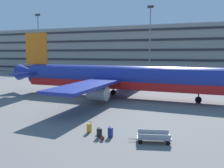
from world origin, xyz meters
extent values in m
plane|color=slate|center=(0.00, 0.00, 0.00)|extent=(600.00, 600.00, 0.00)
cube|color=gray|center=(0.00, 50.15, 8.12)|extent=(166.68, 16.42, 16.25)
cube|color=#2D2D33|center=(0.00, 41.83, 1.62)|extent=(165.02, 0.24, 0.70)
cube|color=#2D2D33|center=(0.00, 41.83, 4.87)|extent=(165.02, 0.24, 0.70)
cube|color=#2D2D33|center=(0.00, 41.83, 8.12)|extent=(165.02, 0.24, 0.70)
cube|color=#2D2D33|center=(0.00, 41.83, 11.37)|extent=(165.02, 0.24, 0.70)
cube|color=#2D2D33|center=(0.00, 41.83, 14.62)|extent=(165.02, 0.24, 0.70)
cylinder|color=navy|center=(1.96, -0.36, 3.18)|extent=(32.18, 4.57, 3.70)
cube|color=red|center=(1.96, -0.36, 2.16)|extent=(30.89, 4.47, 1.18)
cone|color=navy|center=(-15.37, 0.11, 3.46)|extent=(4.52, 3.08, 2.96)
cube|color=orange|center=(-13.48, 0.06, 7.81)|extent=(4.45, 0.48, 5.55)
cube|color=navy|center=(-12.98, 3.56, 3.64)|extent=(1.95, 5.60, 0.20)
cube|color=navy|center=(-13.17, -3.47, 3.64)|extent=(1.95, 5.60, 0.20)
cube|color=navy|center=(1.19, 8.25, 2.90)|extent=(4.77, 13.59, 0.36)
cube|color=navy|center=(0.72, -8.92, 2.90)|extent=(4.77, 13.59, 0.36)
cylinder|color=#9E9EA3|center=(1.63, 5.81, 1.59)|extent=(2.70, 2.11, 2.04)
cylinder|color=#9E9EA3|center=(1.29, -6.51, 1.59)|extent=(2.70, 2.11, 2.04)
cylinder|color=black|center=(14.15, -0.70, 0.45)|extent=(0.91, 0.37, 0.90)
cylinder|color=slate|center=(14.15, -0.70, 1.11)|extent=(0.20, 0.20, 1.33)
cylinder|color=black|center=(0.72, 1.24, 0.45)|extent=(0.91, 0.37, 0.90)
cylinder|color=slate|center=(0.72, 1.24, 1.11)|extent=(0.20, 0.20, 1.33)
cylinder|color=black|center=(0.63, -1.90, 0.45)|extent=(0.91, 0.37, 0.90)
cylinder|color=slate|center=(0.63, -1.90, 1.11)|extent=(0.20, 0.20, 1.33)
cylinder|color=gray|center=(-39.31, 35.21, 10.00)|extent=(0.36, 0.36, 20.00)
cube|color=#333338|center=(-39.31, 35.21, 20.35)|extent=(1.80, 0.50, 0.70)
cylinder|color=gray|center=(0.27, 35.21, 10.08)|extent=(0.36, 0.36, 20.17)
cube|color=#333338|center=(0.27, 35.21, 20.52)|extent=(1.80, 0.50, 0.70)
cube|color=navy|center=(7.20, -17.73, 0.43)|extent=(0.42, 0.35, 0.76)
cylinder|color=#333338|center=(7.09, -17.78, 0.88)|extent=(0.02, 0.02, 0.14)
cylinder|color=#333338|center=(7.28, -17.83, 0.88)|extent=(0.02, 0.02, 0.14)
cube|color=black|center=(7.18, -17.81, 0.95)|extent=(0.20, 0.07, 0.02)
cylinder|color=black|center=(7.09, -17.59, 0.03)|extent=(0.03, 0.05, 0.05)
cylinder|color=black|center=(7.37, -17.67, 0.03)|extent=(0.03, 0.05, 0.05)
cylinder|color=black|center=(7.04, -17.80, 0.03)|extent=(0.03, 0.05, 0.05)
cylinder|color=black|center=(7.32, -17.87, 0.03)|extent=(0.03, 0.05, 0.05)
cube|color=orange|center=(5.02, -17.23, 0.41)|extent=(0.33, 0.41, 0.73)
cylinder|color=#333338|center=(5.08, -17.34, 0.88)|extent=(0.02, 0.02, 0.20)
cylinder|color=#333338|center=(5.12, -17.14, 0.88)|extent=(0.02, 0.02, 0.20)
cube|color=black|center=(5.10, -17.24, 0.98)|extent=(0.06, 0.20, 0.02)
cylinder|color=black|center=(4.89, -17.35, 0.03)|extent=(0.05, 0.03, 0.05)
cylinder|color=black|center=(4.94, -17.07, 0.03)|extent=(0.05, 0.03, 0.05)
cylinder|color=black|center=(5.10, -17.39, 0.03)|extent=(0.05, 0.03, 0.05)
cylinder|color=black|center=(5.15, -17.10, 0.03)|extent=(0.05, 0.03, 0.05)
cube|color=black|center=(6.37, -18.11, 0.40)|extent=(0.42, 0.34, 0.70)
cylinder|color=#333338|center=(6.25, -18.14, 0.82)|extent=(0.02, 0.02, 0.13)
cylinder|color=#333338|center=(6.44, -18.20, 0.82)|extent=(0.02, 0.02, 0.13)
cube|color=black|center=(6.35, -18.17, 0.88)|extent=(0.20, 0.08, 0.02)
cylinder|color=black|center=(6.26, -17.97, 0.03)|extent=(0.03, 0.05, 0.05)
cylinder|color=black|center=(6.54, -18.06, 0.03)|extent=(0.03, 0.05, 0.05)
cylinder|color=black|center=(6.20, -18.15, 0.03)|extent=(0.03, 0.05, 0.05)
cylinder|color=black|center=(6.48, -18.24, 0.03)|extent=(0.03, 0.05, 0.05)
ellipsoid|color=#264C26|center=(6.00, -17.43, 0.25)|extent=(0.33, 0.37, 0.50)
ellipsoid|color=#264C26|center=(6.10, -17.47, 0.18)|extent=(0.17, 0.24, 0.23)
torus|color=black|center=(5.96, -17.42, 0.51)|extent=(0.04, 0.08, 0.08)
cube|color=black|center=(5.92, -17.32, 0.25)|extent=(0.03, 0.04, 0.43)
cube|color=black|center=(5.87, -17.48, 0.25)|extent=(0.03, 0.04, 0.43)
ellipsoid|color=#592619|center=(6.86, -18.68, 0.20)|extent=(0.44, 0.43, 0.40)
ellipsoid|color=#592619|center=(6.78, -18.77, 0.14)|extent=(0.27, 0.25, 0.18)
torus|color=black|center=(6.88, -18.65, 0.41)|extent=(0.07, 0.06, 0.08)
cube|color=black|center=(7.01, -18.66, 0.20)|extent=(0.04, 0.04, 0.34)
cube|color=black|center=(6.86, -18.53, 0.20)|extent=(0.04, 0.04, 0.34)
cube|color=gray|center=(10.78, -17.60, 0.42)|extent=(2.84, 1.89, 0.12)
cylinder|color=#4C4C51|center=(9.18, -17.99, 0.18)|extent=(0.69, 0.22, 0.05)
cube|color=gray|center=(10.93, -18.20, 0.62)|extent=(2.41, 0.63, 0.40)
cube|color=gray|center=(10.63, -17.00, 0.62)|extent=(2.41, 0.63, 0.40)
cylinder|color=black|center=(9.90, -18.38, 0.18)|extent=(0.37, 0.18, 0.36)
cylinder|color=black|center=(9.64, -17.31, 0.18)|extent=(0.37, 0.18, 0.36)
cylinder|color=black|center=(11.92, -17.88, 0.18)|extent=(0.37, 0.18, 0.36)
cylinder|color=black|center=(11.66, -16.81, 0.18)|extent=(0.37, 0.18, 0.36)
camera|label=1|loc=(13.72, -35.45, 6.91)|focal=37.77mm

